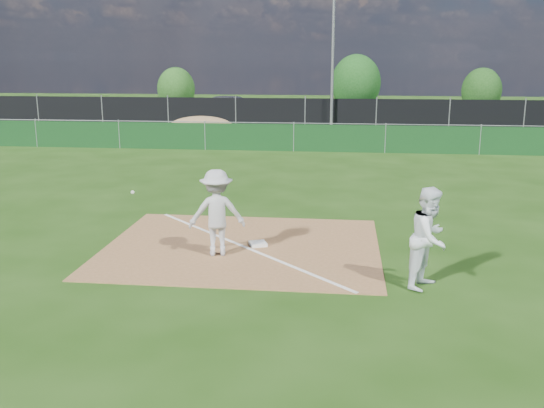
# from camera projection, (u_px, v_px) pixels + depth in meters

# --- Properties ---
(ground) EXTENTS (90.00, 90.00, 0.00)m
(ground) POSITION_uv_depth(u_px,v_px,m) (282.00, 172.00, 22.09)
(ground) COLOR #1C3F0D
(ground) RESTS_ON ground
(infield_dirt) EXTENTS (6.00, 5.00, 0.02)m
(infield_dirt) POSITION_uv_depth(u_px,v_px,m) (242.00, 247.00, 13.40)
(infield_dirt) COLOR olive
(infield_dirt) RESTS_ON ground
(foul_line) EXTENTS (5.01, 5.01, 0.01)m
(foul_line) POSITION_uv_depth(u_px,v_px,m) (242.00, 246.00, 13.40)
(foul_line) COLOR white
(foul_line) RESTS_ON infield_dirt
(green_fence) EXTENTS (44.00, 0.05, 1.20)m
(green_fence) POSITION_uv_depth(u_px,v_px,m) (294.00, 138.00, 26.77)
(green_fence) COLOR #0E3614
(green_fence) RESTS_ON ground
(dirt_mound) EXTENTS (3.38, 2.60, 1.17)m
(dirt_mound) POSITION_uv_depth(u_px,v_px,m) (201.00, 128.00, 30.71)
(dirt_mound) COLOR #967348
(dirt_mound) RESTS_ON ground
(black_fence) EXTENTS (46.00, 0.04, 1.80)m
(black_fence) POSITION_uv_depth(u_px,v_px,m) (305.00, 114.00, 34.42)
(black_fence) COLOR black
(black_fence) RESTS_ON ground
(parking_lot) EXTENTS (46.00, 9.00, 0.01)m
(parking_lot) POSITION_uv_depth(u_px,v_px,m) (310.00, 121.00, 39.46)
(parking_lot) COLOR black
(parking_lot) RESTS_ON ground
(light_pole) EXTENTS (0.16, 0.16, 8.00)m
(light_pole) POSITION_uv_depth(u_px,v_px,m) (333.00, 58.00, 33.23)
(light_pole) COLOR slate
(light_pole) RESTS_ON ground
(first_base) EXTENTS (0.46, 0.46, 0.07)m
(first_base) POSITION_uv_depth(u_px,v_px,m) (258.00, 244.00, 13.44)
(first_base) COLOR white
(first_base) RESTS_ON infield_dirt
(play_at_first) EXTENTS (2.56, 0.94, 1.82)m
(play_at_first) POSITION_uv_depth(u_px,v_px,m) (217.00, 213.00, 12.64)
(play_at_first) COLOR silver
(play_at_first) RESTS_ON infield_dirt
(runner) EXTENTS (1.07, 1.14, 1.87)m
(runner) POSITION_uv_depth(u_px,v_px,m) (430.00, 238.00, 10.88)
(runner) COLOR white
(runner) RESTS_ON ground
(car_left) EXTENTS (5.28, 3.37, 1.67)m
(car_left) POSITION_uv_depth(u_px,v_px,m) (233.00, 107.00, 40.07)
(car_left) COLOR #A5A8AC
(car_left) RESTS_ON parking_lot
(car_mid) EXTENTS (4.63, 2.39, 1.45)m
(car_mid) POSITION_uv_depth(u_px,v_px,m) (266.00, 111.00, 38.68)
(car_mid) COLOR black
(car_mid) RESTS_ON parking_lot
(car_right) EXTENTS (5.17, 2.88, 1.42)m
(car_right) POSITION_uv_depth(u_px,v_px,m) (410.00, 113.00, 37.32)
(car_right) COLOR black
(car_right) RESTS_ON parking_lot
(tree_left) EXTENTS (2.81, 2.81, 3.33)m
(tree_left) POSITION_uv_depth(u_px,v_px,m) (176.00, 89.00, 45.59)
(tree_left) COLOR #382316
(tree_left) RESTS_ON ground
(tree_mid) EXTENTS (3.61, 3.61, 4.28)m
(tree_mid) POSITION_uv_depth(u_px,v_px,m) (356.00, 83.00, 44.40)
(tree_mid) COLOR #382316
(tree_mid) RESTS_ON ground
(tree_right) EXTENTS (2.81, 2.81, 3.33)m
(tree_right) POSITION_uv_depth(u_px,v_px,m) (482.00, 90.00, 43.61)
(tree_right) COLOR #382316
(tree_right) RESTS_ON ground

